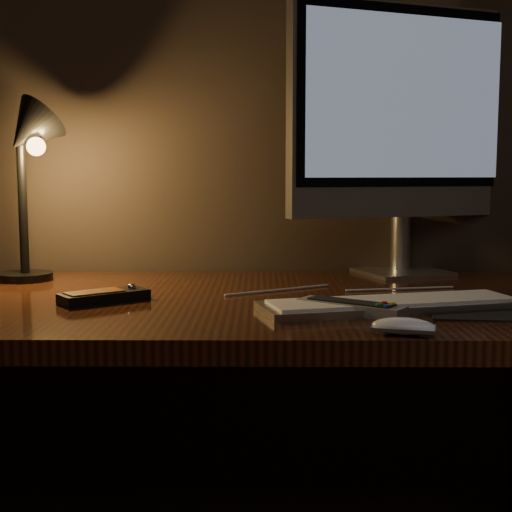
{
  "coord_description": "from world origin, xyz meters",
  "views": [
    {
      "loc": [
        0.08,
        0.45,
        0.99
      ],
      "look_at": [
        0.07,
        1.73,
        0.85
      ],
      "focal_mm": 50.0,
      "sensor_mm": 36.0,
      "label": 1
    }
  ],
  "objects_px": {
    "desk_lamp": "(28,157)",
    "tv_remote": "(351,307)",
    "monitor": "(407,117)",
    "desk": "(225,351)",
    "mouse": "(403,329)",
    "keyboard": "(392,304)",
    "media_remote": "(104,296)"
  },
  "relations": [
    {
      "from": "keyboard",
      "to": "media_remote",
      "type": "distance_m",
      "value": 0.54
    },
    {
      "from": "monitor",
      "to": "desk_lamp",
      "type": "relative_size",
      "value": 1.54
    },
    {
      "from": "monitor",
      "to": "keyboard",
      "type": "height_order",
      "value": "monitor"
    },
    {
      "from": "desk",
      "to": "tv_remote",
      "type": "height_order",
      "value": "tv_remote"
    },
    {
      "from": "desk_lamp",
      "to": "monitor",
      "type": "bearing_deg",
      "value": 31.2
    },
    {
      "from": "monitor",
      "to": "desk_lamp",
      "type": "xyz_separation_m",
      "value": [
        -0.86,
        -0.15,
        -0.1
      ]
    },
    {
      "from": "monitor",
      "to": "media_remote",
      "type": "xyz_separation_m",
      "value": [
        -0.65,
        -0.39,
        -0.37
      ]
    },
    {
      "from": "tv_remote",
      "to": "mouse",
      "type": "bearing_deg",
      "value": -35.07
    },
    {
      "from": "mouse",
      "to": "desk_lamp",
      "type": "xyz_separation_m",
      "value": [
        -0.73,
        0.51,
        0.27
      ]
    },
    {
      "from": "keyboard",
      "to": "tv_remote",
      "type": "xyz_separation_m",
      "value": [
        -0.08,
        -0.05,
        0.0
      ]
    },
    {
      "from": "desk",
      "to": "media_remote",
      "type": "bearing_deg",
      "value": -149.62
    },
    {
      "from": "desk_lamp",
      "to": "keyboard",
      "type": "bearing_deg",
      "value": -0.55
    },
    {
      "from": "monitor",
      "to": "tv_remote",
      "type": "xyz_separation_m",
      "value": [
        -0.19,
        -0.5,
        -0.37
      ]
    },
    {
      "from": "media_remote",
      "to": "desk_lamp",
      "type": "height_order",
      "value": "desk_lamp"
    },
    {
      "from": "media_remote",
      "to": "tv_remote",
      "type": "bearing_deg",
      "value": -51.24
    },
    {
      "from": "mouse",
      "to": "tv_remote",
      "type": "bearing_deg",
      "value": 124.15
    },
    {
      "from": "desk",
      "to": "tv_remote",
      "type": "bearing_deg",
      "value": -45.87
    },
    {
      "from": "tv_remote",
      "to": "desk_lamp",
      "type": "xyz_separation_m",
      "value": [
        -0.67,
        0.35,
        0.27
      ]
    },
    {
      "from": "desk",
      "to": "monitor",
      "type": "xyz_separation_m",
      "value": [
        0.42,
        0.26,
        0.51
      ]
    },
    {
      "from": "desk",
      "to": "media_remote",
      "type": "height_order",
      "value": "media_remote"
    },
    {
      "from": "monitor",
      "to": "desk_lamp",
      "type": "height_order",
      "value": "monitor"
    },
    {
      "from": "monitor",
      "to": "tv_remote",
      "type": "bearing_deg",
      "value": -131.53
    },
    {
      "from": "tv_remote",
      "to": "keyboard",
      "type": "bearing_deg",
      "value": 64.39
    },
    {
      "from": "desk_lamp",
      "to": "media_remote",
      "type": "bearing_deg",
      "value": -26.72
    },
    {
      "from": "monitor",
      "to": "tv_remote",
      "type": "relative_size",
      "value": 3.39
    },
    {
      "from": "keyboard",
      "to": "desk_lamp",
      "type": "bearing_deg",
      "value": 142.9
    },
    {
      "from": "desk_lamp",
      "to": "tv_remote",
      "type": "bearing_deg",
      "value": -6.02
    },
    {
      "from": "monitor",
      "to": "media_remote",
      "type": "height_order",
      "value": "monitor"
    },
    {
      "from": "mouse",
      "to": "media_remote",
      "type": "relative_size",
      "value": 0.56
    },
    {
      "from": "media_remote",
      "to": "tv_remote",
      "type": "xyz_separation_m",
      "value": [
        0.46,
        -0.11,
        -0.0
      ]
    },
    {
      "from": "monitor",
      "to": "media_remote",
      "type": "bearing_deg",
      "value": -169.71
    },
    {
      "from": "desk",
      "to": "mouse",
      "type": "height_order",
      "value": "mouse"
    }
  ]
}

